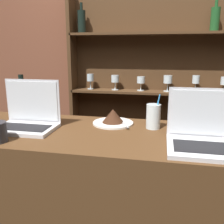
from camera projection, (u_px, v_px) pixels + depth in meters
name	position (u px, v px, depth m)	size (l,w,h in m)	color
bar_counter	(124.00, 221.00, 1.34)	(1.80, 0.58, 0.99)	#4C3019
back_wall	(144.00, 55.00, 2.16)	(7.00, 0.06, 2.70)	brown
back_shelf	(153.00, 98.00, 2.16)	(1.45, 0.18, 1.90)	#472D19
laptop_near	(28.00, 117.00, 1.30)	(0.31, 0.21, 0.25)	silver
laptop_far	(209.00, 136.00, 1.04)	(0.34, 0.25, 0.24)	silver
cake_plate	(113.00, 118.00, 1.38)	(0.23, 0.23, 0.08)	silver
water_glass	(153.00, 116.00, 1.30)	(0.07, 0.07, 0.18)	silver
wine_bottle_dark	(23.00, 103.00, 1.46)	(0.08, 0.08, 0.27)	black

